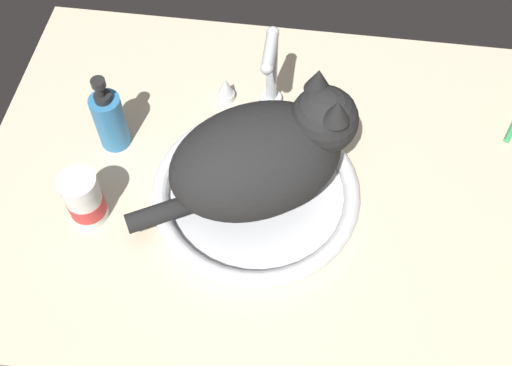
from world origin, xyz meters
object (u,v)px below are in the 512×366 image
object	(u,v)px
sink_basin	(256,192)
pill_bottle	(84,200)
soap_pump_bottle	(110,120)
cat	(268,154)
faucet	(271,79)

from	to	relation	value
sink_basin	pill_bottle	size ratio (longest dim) A/B	3.37
soap_pump_bottle	pill_bottle	distance (cm)	15.57
cat	pill_bottle	bearing A→B (deg)	-163.78
sink_basin	cat	xyz separation A→B (cm)	(1.73, 0.97, 9.87)
cat	pill_bottle	size ratio (longest dim) A/B	3.53
pill_bottle	soap_pump_bottle	bearing A→B (deg)	89.07
sink_basin	faucet	bearing A→B (deg)	90.00
faucet	soap_pump_bottle	distance (cm)	29.03
soap_pump_bottle	sink_basin	bearing A→B (deg)	-17.17
sink_basin	faucet	xyz separation A→B (cm)	(0.00, 19.92, 6.25)
sink_basin	soap_pump_bottle	xyz separation A→B (cm)	(-26.51, 8.19, 4.82)
soap_pump_bottle	pill_bottle	size ratio (longest dim) A/B	1.53
cat	pill_bottle	world-z (taller)	cat
sink_basin	pill_bottle	world-z (taller)	pill_bottle
sink_basin	soap_pump_bottle	distance (cm)	28.17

